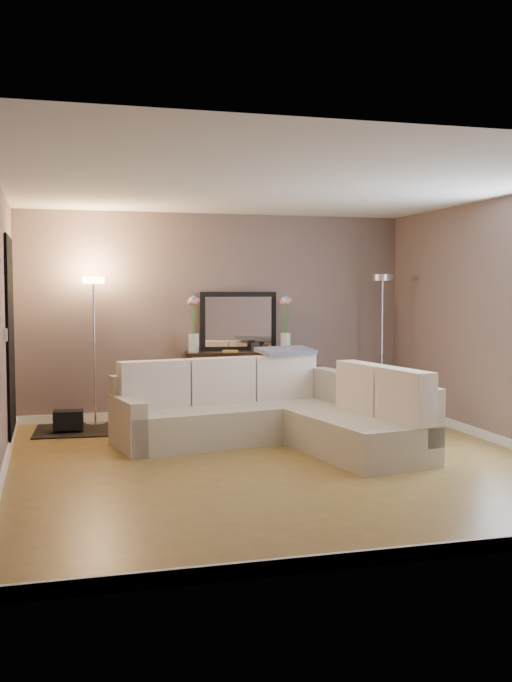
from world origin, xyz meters
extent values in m
cube|color=olive|center=(0.00, 0.00, -0.01)|extent=(5.00, 5.50, 0.01)
cube|color=white|center=(0.00, 0.00, 2.60)|extent=(5.00, 5.50, 0.01)
cube|color=#79635D|center=(0.00, 2.76, 1.30)|extent=(5.00, 0.02, 2.60)
cube|color=#79635D|center=(0.00, -2.76, 1.30)|extent=(5.00, 0.02, 2.60)
cube|color=#79635D|center=(2.51, 0.00, 1.30)|extent=(0.02, 5.50, 2.60)
cube|color=white|center=(0.00, 2.73, 0.05)|extent=(5.00, 0.03, 0.10)
cube|color=white|center=(0.00, -2.73, 0.05)|extent=(5.00, 0.03, 0.10)
cube|color=white|center=(-2.48, 0.00, 0.05)|extent=(0.03, 5.50, 0.10)
cube|color=white|center=(2.48, 0.00, 0.05)|extent=(0.03, 5.50, 0.10)
cube|color=black|center=(-2.48, 1.70, 1.10)|extent=(0.02, 1.20, 2.20)
cube|color=white|center=(-2.48, 0.85, 1.20)|extent=(0.02, 0.08, 0.12)
cube|color=beige|center=(-0.18, 1.08, 0.19)|extent=(2.62, 1.30, 0.39)
cube|color=beige|center=(-0.24, 1.42, 0.46)|extent=(2.50, 0.63, 0.54)
cube|color=beige|center=(-1.33, 0.88, 0.27)|extent=(0.32, 0.88, 0.54)
cube|color=beige|center=(0.84, 0.04, 0.19)|extent=(1.13, 1.67, 0.39)
cube|color=beige|center=(1.10, 0.53, 0.46)|extent=(0.61, 2.40, 0.54)
cube|color=#F4DEC7|center=(-1.02, 1.17, 0.64)|extent=(0.78, 0.34, 0.50)
cube|color=#F4DEC7|center=(-0.26, 1.30, 0.64)|extent=(0.78, 0.34, 0.50)
cube|color=#F4DEC7|center=(0.49, 1.44, 0.64)|extent=(0.78, 0.34, 0.50)
cube|color=#F4DEC7|center=(1.02, 0.37, 0.64)|extent=(0.33, 0.72, 0.50)
cube|color=#F4DEC7|center=(1.15, -0.34, 0.64)|extent=(0.33, 0.72, 0.50)
cube|color=slate|center=(0.53, 1.46, 0.93)|extent=(0.70, 0.50, 0.08)
cube|color=black|center=(0.23, 2.44, 0.83)|extent=(1.42, 0.54, 0.04)
cube|color=black|center=(-0.42, 2.38, 0.40)|extent=(0.05, 0.05, 0.81)
cube|color=black|center=(-0.38, 2.67, 0.40)|extent=(0.05, 0.05, 0.81)
cube|color=black|center=(0.85, 2.21, 0.40)|extent=(0.05, 0.05, 0.81)
cube|color=black|center=(0.88, 2.51, 0.40)|extent=(0.05, 0.05, 0.81)
cube|color=black|center=(0.23, 2.44, 0.19)|extent=(1.33, 0.50, 0.03)
cube|color=#BF3333|center=(-0.33, 2.51, 0.31)|extent=(0.05, 0.17, 0.20)
cube|color=#3359A5|center=(-0.29, 2.51, 0.32)|extent=(0.06, 0.17, 0.22)
cube|color=gold|center=(-0.24, 2.50, 0.33)|extent=(0.07, 0.17, 0.24)
cube|color=#3F7F4C|center=(-0.18, 2.49, 0.31)|extent=(0.07, 0.17, 0.20)
cube|color=#994C99|center=(-0.13, 2.49, 0.32)|extent=(0.05, 0.17, 0.22)
cube|color=orange|center=(-0.09, 2.48, 0.33)|extent=(0.06, 0.17, 0.24)
cube|color=#262626|center=(-0.04, 2.48, 0.31)|extent=(0.07, 0.17, 0.20)
cube|color=#4C99B2|center=(0.02, 2.47, 0.32)|extent=(0.07, 0.17, 0.22)
cube|color=#B2A58C|center=(0.07, 2.46, 0.33)|extent=(0.05, 0.17, 0.24)
cube|color=brown|center=(0.11, 2.46, 0.31)|extent=(0.06, 0.17, 0.20)
cube|color=navy|center=(0.16, 2.45, 0.32)|extent=(0.07, 0.17, 0.22)
cube|color=gold|center=(0.21, 2.44, 0.33)|extent=(0.07, 0.17, 0.24)
cube|color=black|center=(0.26, 2.63, 1.22)|extent=(0.97, 0.17, 0.76)
cube|color=white|center=(0.26, 2.60, 1.22)|extent=(0.84, 0.12, 0.64)
cube|color=gold|center=(0.11, 2.43, 0.85)|extent=(0.21, 0.15, 0.04)
cube|color=black|center=(0.42, 2.37, 0.90)|extent=(0.11, 0.03, 0.14)
cube|color=black|center=(0.55, 2.35, 0.89)|extent=(0.09, 0.03, 0.12)
cylinder|color=silver|center=(-0.34, 2.52, 0.96)|extent=(0.14, 0.14, 0.25)
cylinder|color=#38722D|center=(-0.36, 2.52, 1.25)|extent=(0.10, 0.02, 0.44)
sphere|color=#E5598C|center=(-0.38, 2.53, 1.48)|extent=(0.08, 0.08, 0.07)
cylinder|color=#38722D|center=(-0.35, 2.52, 1.26)|extent=(0.06, 0.02, 0.47)
sphere|color=white|center=(-0.36, 2.52, 1.50)|extent=(0.08, 0.08, 0.07)
cylinder|color=#38722D|center=(-0.34, 2.52, 1.27)|extent=(0.01, 0.01, 0.49)
sphere|color=#598CE5|center=(-0.34, 2.52, 1.52)|extent=(0.08, 0.08, 0.07)
cylinder|color=#38722D|center=(-0.33, 2.52, 1.25)|extent=(0.06, 0.02, 0.44)
sphere|color=#E58C4C|center=(-0.32, 2.52, 1.48)|extent=(0.08, 0.08, 0.07)
cylinder|color=#38722D|center=(-0.32, 2.52, 1.26)|extent=(0.11, 0.02, 0.46)
sphere|color=#D866B2|center=(-0.30, 2.52, 1.50)|extent=(0.08, 0.08, 0.07)
cylinder|color=silver|center=(0.82, 2.37, 0.96)|extent=(0.14, 0.14, 0.25)
cylinder|color=#38722D|center=(0.80, 2.37, 1.25)|extent=(0.10, 0.02, 0.44)
sphere|color=#E5598C|center=(0.78, 2.38, 1.48)|extent=(0.08, 0.08, 0.07)
cylinder|color=#38722D|center=(0.81, 2.37, 1.26)|extent=(0.06, 0.02, 0.47)
sphere|color=white|center=(0.80, 2.37, 1.50)|extent=(0.08, 0.08, 0.07)
cylinder|color=#38722D|center=(0.82, 2.37, 1.27)|extent=(0.01, 0.01, 0.49)
sphere|color=#598CE5|center=(0.82, 2.37, 1.52)|extent=(0.08, 0.08, 0.07)
cylinder|color=#38722D|center=(0.83, 2.37, 1.25)|extent=(0.06, 0.02, 0.44)
sphere|color=#E58C4C|center=(0.84, 2.37, 1.48)|extent=(0.08, 0.08, 0.07)
cylinder|color=#38722D|center=(0.83, 2.37, 1.26)|extent=(0.11, 0.02, 0.46)
sphere|color=#D866B2|center=(0.86, 2.37, 1.50)|extent=(0.08, 0.08, 0.07)
cylinder|color=silver|center=(-1.56, 2.43, 0.01)|extent=(0.25, 0.25, 0.03)
cylinder|color=silver|center=(-1.56, 2.43, 0.86)|extent=(0.03, 0.03, 1.70)
cylinder|color=#FFBF72|center=(-1.56, 2.43, 1.74)|extent=(0.27, 0.27, 0.08)
cylinder|color=silver|center=(2.07, 2.21, 0.01)|extent=(0.29, 0.29, 0.03)
cylinder|color=silver|center=(2.07, 2.21, 0.88)|extent=(0.03, 0.03, 1.74)
cylinder|color=silver|center=(2.07, 2.21, 1.79)|extent=(0.31, 0.31, 0.08)
cube|color=black|center=(-1.69, 2.10, 0.01)|extent=(1.23, 0.96, 0.02)
cube|color=black|center=(-1.89, 2.02, 0.15)|extent=(0.35, 0.26, 0.21)
camera|label=1|loc=(-2.07, -6.81, 1.65)|focal=40.00mm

